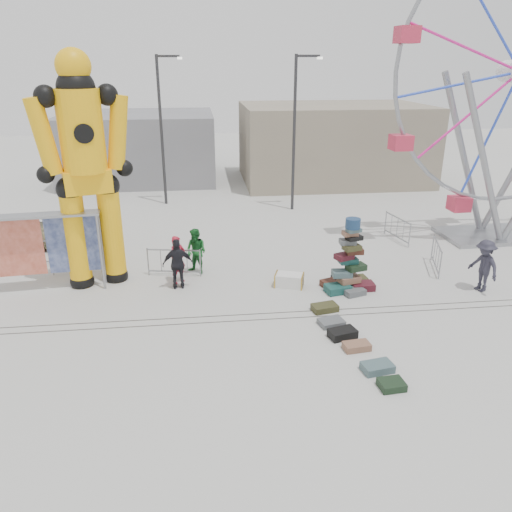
{
  "coord_description": "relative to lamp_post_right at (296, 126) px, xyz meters",
  "views": [
    {
      "loc": [
        -2.06,
        -13.29,
        7.66
      ],
      "look_at": [
        -0.23,
        2.54,
        1.42
      ],
      "focal_mm": 35.0,
      "sensor_mm": 36.0,
      "label": 1
    }
  ],
  "objects": [
    {
      "name": "pedestrian_grey",
      "position": [
        4.67,
        -11.13,
        -3.53
      ],
      "size": [
        1.02,
        1.37,
        1.9
      ],
      "primitive_type": "imported",
      "rotation": [
        0.0,
        0.0,
        -1.29
      ],
      "color": "#252430",
      "rests_on": "ground"
    },
    {
      "name": "lamp_post_right",
      "position": [
        0.0,
        0.0,
        0.0
      ],
      "size": [
        1.41,
        0.25,
        8.0
      ],
      "color": "#2D2D30",
      "rests_on": "ground"
    },
    {
      "name": "building_left",
      "position": [
        -9.09,
        9.0,
        -2.28
      ],
      "size": [
        10.0,
        8.0,
        4.4
      ],
      "primitive_type": "cube",
      "color": "gray",
      "rests_on": "ground"
    },
    {
      "name": "barricade_wheel_back",
      "position": [
        3.71,
        -5.6,
        -3.93
      ],
      "size": [
        0.47,
        1.98,
        1.1
      ],
      "primitive_type": null,
      "rotation": [
        0.0,
        0.0,
        -1.39
      ],
      "color": "gray",
      "rests_on": "ground"
    },
    {
      "name": "ground",
      "position": [
        -3.09,
        -13.0,
        -4.48
      ],
      "size": [
        90.0,
        90.0,
        0.0
      ],
      "primitive_type": "plane",
      "color": "#9E9E99",
      "rests_on": "ground"
    },
    {
      "name": "barricade_dummy_b",
      "position": [
        -9.86,
        -7.81,
        -3.93
      ],
      "size": [
        2.0,
        0.37,
        1.1
      ],
      "primitive_type": null,
      "rotation": [
        0.0,
        0.0,
        0.14
      ],
      "color": "gray",
      "rests_on": "ground"
    },
    {
      "name": "parked_suv",
      "position": [
        -12.7,
        -4.42,
        -3.86
      ],
      "size": [
        4.56,
        2.32,
        1.24
      ],
      "primitive_type": "imported",
      "rotation": [
        0.0,
        0.0,
        1.51
      ],
      "color": "#938A5E",
      "rests_on": "ground"
    },
    {
      "name": "row_case_1",
      "position": [
        -1.25,
        -12.97,
        -4.4
      ],
      "size": [
        0.86,
        0.71,
        0.17
      ],
      "primitive_type": "cube",
      "rotation": [
        0.0,
        0.0,
        0.23
      ],
      "color": "#595D61",
      "rests_on": "ground"
    },
    {
      "name": "steamer_trunk",
      "position": [
        -2.05,
        -10.0,
        -4.24
      ],
      "size": [
        1.15,
        0.88,
        0.47
      ],
      "primitive_type": "cube",
      "rotation": [
        0.0,
        0.0,
        -0.33
      ],
      "color": "silver",
      "rests_on": "ground"
    },
    {
      "name": "crash_test_dummy",
      "position": [
        -8.97,
        -8.85,
        -0.09
      ],
      "size": [
        3.3,
        1.56,
        8.34
      ],
      "rotation": [
        0.0,
        0.0,
        0.31
      ],
      "color": "black",
      "rests_on": "ground"
    },
    {
      "name": "row_case_0",
      "position": [
        -1.23,
        -12.02,
        -4.37
      ],
      "size": [
        0.91,
        0.66,
        0.21
      ],
      "primitive_type": "cube",
      "rotation": [
        0.0,
        0.0,
        0.2
      ],
      "color": "#3D3D1E",
      "rests_on": "ground"
    },
    {
      "name": "row_case_3",
      "position": [
        -0.9,
        -14.45,
        -4.38
      ],
      "size": [
        0.8,
        0.52,
        0.21
      ],
      "primitive_type": "cube",
      "rotation": [
        0.0,
        0.0,
        0.12
      ],
      "color": "#8D5E47",
      "rests_on": "ground"
    },
    {
      "name": "barricade_dummy_c",
      "position": [
        -6.23,
        -8.56,
        -3.93
      ],
      "size": [
        1.99,
        0.45,
        1.1
      ],
      "primitive_type": null,
      "rotation": [
        0.0,
        0.0,
        -0.18
      ],
      "color": "gray",
      "rests_on": "ground"
    },
    {
      "name": "suitcase_tower",
      "position": [
        0.0,
        -10.43,
        -3.74
      ],
      "size": [
        1.88,
        1.67,
        2.65
      ],
      "rotation": [
        0.0,
        0.0,
        0.15
      ],
      "color": "#194C48",
      "rests_on": "ground"
    },
    {
      "name": "row_case_4",
      "position": [
        -0.68,
        -15.54,
        -4.37
      ],
      "size": [
        0.89,
        0.64,
        0.22
      ],
      "primitive_type": "cube",
      "rotation": [
        0.0,
        0.0,
        0.17
      ],
      "color": "#476266",
      "rests_on": "ground"
    },
    {
      "name": "barricade_dummy_a",
      "position": [
        -10.7,
        -6.79,
        -3.93
      ],
      "size": [
        1.95,
        0.63,
        1.1
      ],
      "primitive_type": null,
      "rotation": [
        0.0,
        0.0,
        0.27
      ],
      "color": "gray",
      "rests_on": "ground"
    },
    {
      "name": "banner_scaffold",
      "position": [
        -10.56,
        -9.33,
        -2.36
      ],
      "size": [
        3.94,
        0.99,
        2.82
      ],
      "rotation": [
        0.0,
        0.0,
        0.09
      ],
      "color": "gray",
      "rests_on": "ground"
    },
    {
      "name": "lamp_post_left",
      "position": [
        -7.0,
        2.0,
        0.0
      ],
      "size": [
        1.41,
        0.25,
        8.0
      ],
      "color": "#2D2D30",
      "rests_on": "ground"
    },
    {
      "name": "track_line_near",
      "position": [
        -3.09,
        -12.4,
        -4.48
      ],
      "size": [
        40.0,
        0.04,
        0.01
      ],
      "primitive_type": "cube",
      "color": "#47443F",
      "rests_on": "ground"
    },
    {
      "name": "pedestrian_green",
      "position": [
        -5.38,
        -8.37,
        -3.6
      ],
      "size": [
        1.09,
        1.06,
        1.77
      ],
      "primitive_type": "imported",
      "rotation": [
        0.0,
        0.0,
        -0.65
      ],
      "color": "#175C23",
      "rests_on": "ground"
    },
    {
      "name": "barricade_wheel_front",
      "position": [
        3.94,
        -9.08,
        -3.93
      ],
      "size": [
        0.69,
        1.94,
        1.1
      ],
      "primitive_type": null,
      "rotation": [
        0.0,
        0.0,
        1.27
      ],
      "color": "gray",
      "rests_on": "ground"
    },
    {
      "name": "pedestrian_black",
      "position": [
        -6.03,
        -9.69,
        -3.55
      ],
      "size": [
        1.11,
        0.51,
        1.86
      ],
      "primitive_type": "imported",
      "rotation": [
        0.0,
        0.0,
        3.2
      ],
      "color": "black",
      "rests_on": "ground"
    },
    {
      "name": "row_case_2",
      "position": [
        -1.12,
        -13.75,
        -4.35
      ],
      "size": [
        0.91,
        0.69,
        0.26
      ],
      "primitive_type": "cube",
      "rotation": [
        0.0,
        0.0,
        0.26
      ],
      "color": "black",
      "rests_on": "ground"
    },
    {
      "name": "row_case_5",
      "position": [
        -0.58,
        -16.3,
        -4.38
      ],
      "size": [
        0.67,
        0.56,
        0.2
      ],
      "primitive_type": "cube",
      "rotation": [
        0.0,
        0.0,
        0.08
      ],
      "color": "black",
      "rests_on": "ground"
    },
    {
      "name": "building_right",
      "position": [
        3.91,
        7.0,
        -1.98
      ],
      "size": [
        12.0,
        8.0,
        5.0
      ],
      "primitive_type": "cube",
      "color": "gray",
      "rests_on": "ground"
    },
    {
      "name": "track_line_far",
      "position": [
        -3.09,
        -12.0,
        -4.48
      ],
      "size": [
        40.0,
        0.04,
        0.01
      ],
      "primitive_type": "cube",
      "color": "#47443F",
      "rests_on": "ground"
    },
    {
      "name": "pedestrian_red",
      "position": [
        -6.05,
        -9.15,
        -3.59
      ],
      "size": [
        0.77,
        0.74,
        1.79
      ],
      "primitive_type": "imported",
      "rotation": [
        0.0,
        0.0,
        0.69
      ],
      "color": "maroon",
      "rests_on": "ground"
    }
  ]
}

